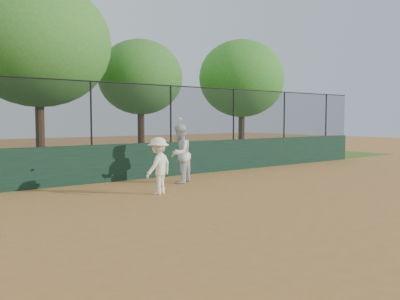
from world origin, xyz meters
TOP-DOWN VIEW (x-y plane):
  - ground at (0.00, 0.00)m, footprint 80.00×80.00m
  - back_wall at (0.00, 6.00)m, footprint 26.00×0.20m
  - grass_strip at (0.00, 12.00)m, footprint 36.00×12.00m
  - player_second at (1.71, 4.37)m, footprint 1.13×1.06m
  - player_main at (0.03, 3.03)m, footprint 1.13×0.92m
  - fence_assembly at (-0.03, 6.00)m, footprint 26.00×0.06m
  - tree_2 at (-0.27, 11.38)m, footprint 5.96×5.41m
  - tree_3 at (5.40, 12.88)m, footprint 4.42×4.02m
  - tree_4 at (11.32, 11.62)m, footprint 5.08×4.62m

SIDE VIEW (x-z plane):
  - ground at x=0.00m, z-range 0.00..0.00m
  - grass_strip at x=0.00m, z-range 0.00..0.01m
  - back_wall at x=0.00m, z-range 0.00..1.20m
  - player_main at x=0.03m, z-range -0.26..1.79m
  - player_second at x=1.71m, z-range 0.00..1.84m
  - fence_assembly at x=-0.03m, z-range 1.24..3.24m
  - tree_3 at x=5.40m, z-range 1.10..7.16m
  - tree_4 at x=11.32m, z-range 1.05..7.56m
  - tree_2 at x=-0.27m, z-range 1.24..8.87m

